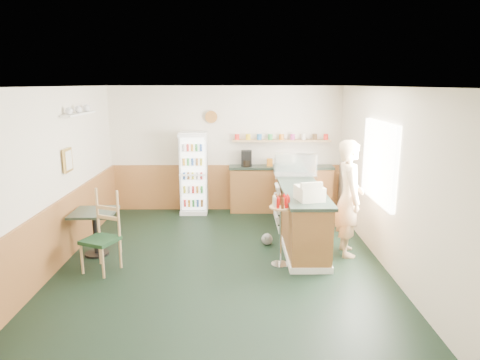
{
  "coord_description": "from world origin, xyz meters",
  "views": [
    {
      "loc": [
        0.26,
        -6.23,
        2.74
      ],
      "look_at": [
        0.3,
        0.6,
        1.2
      ],
      "focal_mm": 32.0,
      "sensor_mm": 36.0,
      "label": 1
    }
  ],
  "objects_px": {
    "condiment_stand": "(281,218)",
    "cafe_table": "(95,224)",
    "cash_register": "(309,193)",
    "cafe_chair": "(102,228)",
    "display_case": "(295,166)",
    "shopkeeper": "(349,198)",
    "drinks_fridge": "(194,173)"
  },
  "relations": [
    {
      "from": "condiment_stand",
      "to": "cafe_table",
      "type": "height_order",
      "value": "condiment_stand"
    },
    {
      "from": "cash_register",
      "to": "cafe_chair",
      "type": "xyz_separation_m",
      "value": [
        -3.12,
        -0.21,
        -0.49
      ]
    },
    {
      "from": "display_case",
      "to": "condiment_stand",
      "type": "distance_m",
      "value": 1.87
    },
    {
      "from": "shopkeeper",
      "to": "cafe_chair",
      "type": "relative_size",
      "value": 1.56
    },
    {
      "from": "drinks_fridge",
      "to": "shopkeeper",
      "type": "height_order",
      "value": "shopkeeper"
    },
    {
      "from": "condiment_stand",
      "to": "cafe_table",
      "type": "relative_size",
      "value": 1.48
    },
    {
      "from": "display_case",
      "to": "cash_register",
      "type": "height_order",
      "value": "display_case"
    },
    {
      "from": "condiment_stand",
      "to": "display_case",
      "type": "bearing_deg",
      "value": 76.0
    },
    {
      "from": "condiment_stand",
      "to": "cafe_table",
      "type": "bearing_deg",
      "value": 171.94
    },
    {
      "from": "display_case",
      "to": "shopkeeper",
      "type": "bearing_deg",
      "value": -61.73
    },
    {
      "from": "drinks_fridge",
      "to": "shopkeeper",
      "type": "distance_m",
      "value": 3.6
    },
    {
      "from": "display_case",
      "to": "cafe_chair",
      "type": "relative_size",
      "value": 0.65
    },
    {
      "from": "drinks_fridge",
      "to": "cash_register",
      "type": "relative_size",
      "value": 4.46
    },
    {
      "from": "cafe_table",
      "to": "cafe_chair",
      "type": "bearing_deg",
      "value": -61.97
    },
    {
      "from": "cafe_chair",
      "to": "display_case",
      "type": "bearing_deg",
      "value": 54.07
    },
    {
      "from": "display_case",
      "to": "cafe_chair",
      "type": "bearing_deg",
      "value": -149.28
    },
    {
      "from": "display_case",
      "to": "condiment_stand",
      "type": "relative_size",
      "value": 0.72
    },
    {
      "from": "cafe_table",
      "to": "display_case",
      "type": "bearing_deg",
      "value": 21.48
    },
    {
      "from": "shopkeeper",
      "to": "condiment_stand",
      "type": "bearing_deg",
      "value": 113.28
    },
    {
      "from": "cafe_chair",
      "to": "condiment_stand",
      "type": "bearing_deg",
      "value": 25.46
    },
    {
      "from": "shopkeeper",
      "to": "condiment_stand",
      "type": "relative_size",
      "value": 1.72
    },
    {
      "from": "cafe_table",
      "to": "drinks_fridge",
      "type": "bearing_deg",
      "value": 60.11
    },
    {
      "from": "display_case",
      "to": "shopkeeper",
      "type": "distance_m",
      "value": 1.51
    },
    {
      "from": "shopkeeper",
      "to": "cafe_table",
      "type": "height_order",
      "value": "shopkeeper"
    },
    {
      "from": "shopkeeper",
      "to": "cafe_table",
      "type": "relative_size",
      "value": 2.54
    },
    {
      "from": "display_case",
      "to": "cafe_table",
      "type": "height_order",
      "value": "display_case"
    },
    {
      "from": "cash_register",
      "to": "condiment_stand",
      "type": "xyz_separation_m",
      "value": [
        -0.44,
        -0.11,
        -0.36
      ]
    },
    {
      "from": "cash_register",
      "to": "shopkeeper",
      "type": "height_order",
      "value": "shopkeeper"
    },
    {
      "from": "cash_register",
      "to": "drinks_fridge",
      "type": "bearing_deg",
      "value": 113.67
    },
    {
      "from": "shopkeeper",
      "to": "cafe_table",
      "type": "xyz_separation_m",
      "value": [
        -4.1,
        -0.04,
        -0.42
      ]
    },
    {
      "from": "display_case",
      "to": "cash_register",
      "type": "relative_size",
      "value": 2.0
    },
    {
      "from": "display_case",
      "to": "condiment_stand",
      "type": "height_order",
      "value": "display_case"
    }
  ]
}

